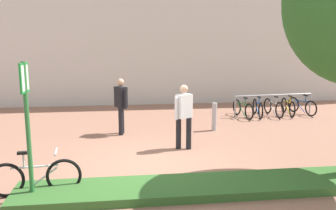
# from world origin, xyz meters

# --- Properties ---
(ground_plane) EXTENTS (60.00, 60.00, 0.00)m
(ground_plane) POSITION_xyz_m (0.00, 0.00, 0.00)
(ground_plane) COLOR #936651
(planter_strip) EXTENTS (7.00, 1.10, 0.16)m
(planter_strip) POSITION_xyz_m (0.88, -1.69, 0.08)
(planter_strip) COLOR #336028
(planter_strip) RESTS_ON ground
(parking_sign_post) EXTENTS (0.08, 0.36, 2.50)m
(parking_sign_post) POSITION_xyz_m (-2.24, -1.69, 1.63)
(parking_sign_post) COLOR #2D7238
(parking_sign_post) RESTS_ON ground
(bike_at_sign) EXTENTS (1.68, 0.42, 0.86)m
(bike_at_sign) POSITION_xyz_m (-2.23, -1.46, 0.35)
(bike_at_sign) COLOR black
(bike_at_sign) RESTS_ON ground
(bike_rack_cluster) EXTENTS (3.20, 1.81, 0.83)m
(bike_rack_cluster) POSITION_xyz_m (5.13, 4.78, 0.35)
(bike_rack_cluster) COLOR #99999E
(bike_rack_cluster) RESTS_ON ground
(bollard_steel) EXTENTS (0.16, 0.16, 0.90)m
(bollard_steel) POSITION_xyz_m (2.30, 2.83, 0.45)
(bollard_steel) COLOR #ADADB2
(bollard_steel) RESTS_ON ground
(person_suited_navy) EXTENTS (0.41, 0.53, 1.72)m
(person_suited_navy) POSITION_xyz_m (-0.64, 2.77, 0.98)
(person_suited_navy) COLOR black
(person_suited_navy) RESTS_ON ground
(person_casual_tan) EXTENTS (0.53, 0.42, 1.72)m
(person_casual_tan) POSITION_xyz_m (1.00, 1.03, 0.98)
(person_casual_tan) COLOR black
(person_casual_tan) RESTS_ON ground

